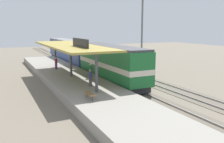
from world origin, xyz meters
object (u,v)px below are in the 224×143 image
at_px(platform_bench, 89,94).
at_px(person_boarding, 56,62).
at_px(locomotive, 111,63).
at_px(light_mast, 142,16).
at_px(person_waiting, 90,77).
at_px(passenger_carriage_single, 69,51).
at_px(person_walking, 91,70).

bearing_deg(platform_bench, person_boarding, 86.42).
height_order(locomotive, light_mast, light_mast).
relative_size(light_mast, person_waiting, 6.84).
relative_size(platform_bench, locomotive, 0.12).
distance_m(passenger_carriage_single, person_waiting, 22.61).
height_order(passenger_carriage_single, person_boarding, passenger_carriage_single).
relative_size(person_waiting, person_boarding, 1.00).
distance_m(platform_bench, light_mast, 20.58).
distance_m(person_waiting, person_walking, 4.04).
bearing_deg(platform_bench, passenger_carriage_single, 77.19).
height_order(light_mast, person_boarding, light_mast).
bearing_deg(person_walking, person_boarding, 105.79).
xyz_separation_m(person_waiting, person_walking, (1.48, 3.76, 0.00)).
distance_m(passenger_carriage_single, person_walking, 18.65).
bearing_deg(locomotive, light_mast, 33.50).
relative_size(light_mast, person_walking, 6.84).
height_order(platform_bench, locomotive, locomotive).
xyz_separation_m(light_mast, person_walking, (-10.61, -5.60, -6.54)).
bearing_deg(platform_bench, person_walking, 68.13).
relative_size(platform_bench, passenger_carriage_single, 0.08).
distance_m(locomotive, light_mast, 11.11).
bearing_deg(person_boarding, passenger_carriage_single, 64.75).
bearing_deg(person_walking, light_mast, 27.81).
xyz_separation_m(platform_bench, locomotive, (6.00, 8.38, 1.07)).
xyz_separation_m(person_waiting, person_boarding, (-0.72, 11.57, 0.00)).
bearing_deg(passenger_carriage_single, light_mast, -58.72).
bearing_deg(person_boarding, light_mast, -9.77).
height_order(passenger_carriage_single, light_mast, light_mast).
relative_size(locomotive, light_mast, 1.23).
distance_m(person_waiting, person_boarding, 11.59).
distance_m(platform_bench, passenger_carriage_single, 27.07).
bearing_deg(light_mast, person_boarding, 170.23).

